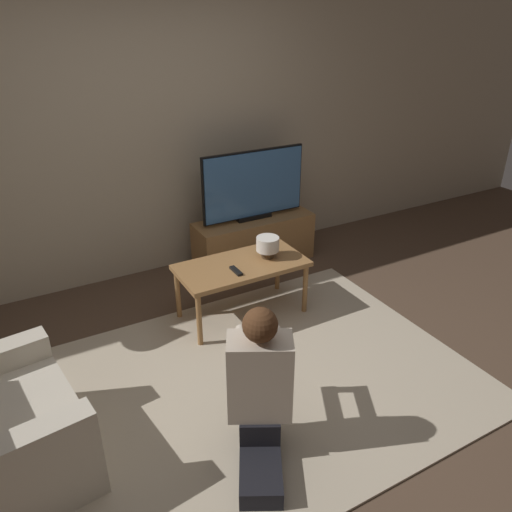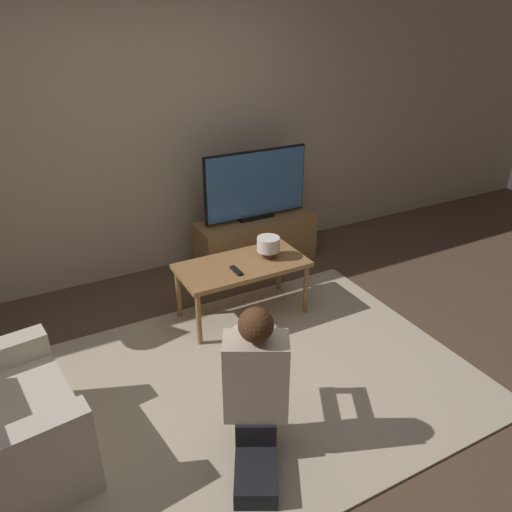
# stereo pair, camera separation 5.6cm
# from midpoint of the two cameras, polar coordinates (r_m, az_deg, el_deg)

# --- Properties ---
(ground_plane) EXTENTS (10.00, 10.00, 0.00)m
(ground_plane) POSITION_cam_midpoint_polar(r_m,az_deg,el_deg) (3.42, 0.12, -14.38)
(ground_plane) COLOR brown
(wall_back) EXTENTS (10.00, 0.06, 2.60)m
(wall_back) POSITION_cam_midpoint_polar(r_m,az_deg,el_deg) (4.48, -11.98, 13.83)
(wall_back) COLOR tan
(wall_back) RESTS_ON ground_plane
(rug) EXTENTS (2.85, 2.11, 0.02)m
(rug) POSITION_cam_midpoint_polar(r_m,az_deg,el_deg) (3.42, 0.12, -14.28)
(rug) COLOR #BCAD93
(rug) RESTS_ON ground_plane
(tv_stand) EXTENTS (1.15, 0.38, 0.46)m
(tv_stand) POSITION_cam_midpoint_polar(r_m,az_deg,el_deg) (4.80, 0.34, 1.74)
(tv_stand) COLOR olive
(tv_stand) RESTS_ON ground_plane
(tv) EXTENTS (1.02, 0.08, 0.65)m
(tv) POSITION_cam_midpoint_polar(r_m,az_deg,el_deg) (4.60, 0.34, 8.11)
(tv) COLOR black
(tv) RESTS_ON tv_stand
(coffee_table) EXTENTS (1.00, 0.50, 0.47)m
(coffee_table) POSITION_cam_midpoint_polar(r_m,az_deg,el_deg) (3.87, -1.17, -1.50)
(coffee_table) COLOR olive
(coffee_table) RESTS_ON ground_plane
(person_kneeling) EXTENTS (0.61, 0.84, 0.92)m
(person_kneeling) POSITION_cam_midpoint_polar(r_m,az_deg,el_deg) (2.71, 0.61, -14.75)
(person_kneeling) COLOR black
(person_kneeling) RESTS_ON rug
(table_lamp) EXTENTS (0.18, 0.18, 0.17)m
(table_lamp) POSITION_cam_midpoint_polar(r_m,az_deg,el_deg) (3.90, 1.84, 1.21)
(table_lamp) COLOR #4C3823
(table_lamp) RESTS_ON coffee_table
(remote) EXTENTS (0.04, 0.15, 0.02)m
(remote) POSITION_cam_midpoint_polar(r_m,az_deg,el_deg) (3.72, -1.85, -1.69)
(remote) COLOR black
(remote) RESTS_ON coffee_table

